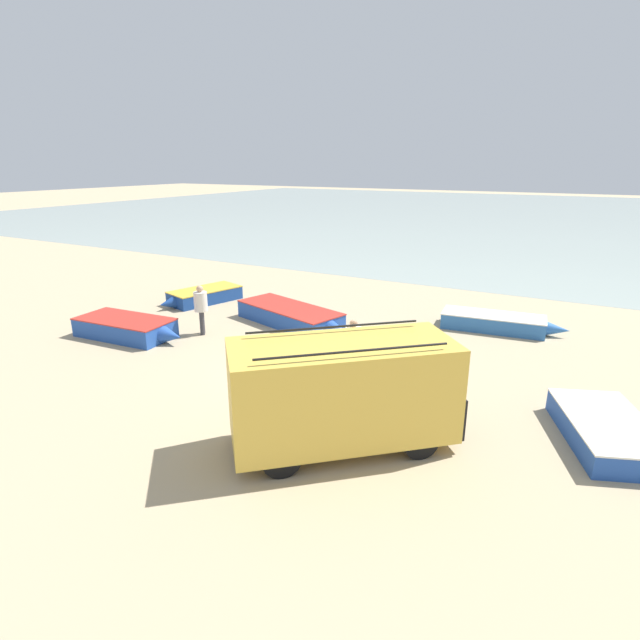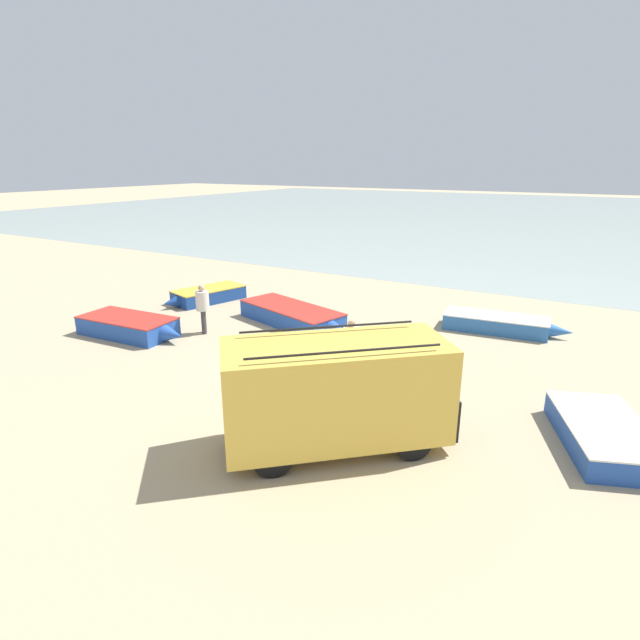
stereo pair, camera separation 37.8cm
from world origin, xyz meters
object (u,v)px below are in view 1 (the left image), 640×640
fishing_rowboat_2 (605,429)px  fishing_rowboat_3 (292,316)px  fisherman_1 (353,343)px  fishing_rowboat_0 (128,328)px  parked_van (344,391)px  fishing_rowboat_1 (497,322)px  fishing_rowboat_4 (203,296)px  fisherman_0 (201,305)px

fishing_rowboat_2 → fishing_rowboat_3: fishing_rowboat_3 is taller
fishing_rowboat_3 → fisherman_1: fisherman_1 is taller
fishing_rowboat_3 → fisherman_1: (4.10, -3.33, 0.71)m
fishing_rowboat_2 → fisherman_1: size_ratio=2.20×
fishing_rowboat_3 → fishing_rowboat_2: bearing=-3.4°
fishing_rowboat_0 → fishing_rowboat_3: 5.94m
parked_van → fishing_rowboat_2: parked_van is taller
fishing_rowboat_1 → fishing_rowboat_2: (3.51, -6.85, -0.01)m
fisherman_1 → fishing_rowboat_4: bearing=-62.7°
fishing_rowboat_3 → fishing_rowboat_4: bearing=-172.4°
fishing_rowboat_4 → fisherman_1: 10.17m
parked_van → fishing_rowboat_3: 8.74m
fishing_rowboat_0 → parked_van: bearing=-19.7°
fishing_rowboat_1 → fisherman_0: fisherman_0 is taller
parked_van → fishing_rowboat_3: parked_van is taller
parked_van → fishing_rowboat_1: size_ratio=1.08×
parked_van → fishing_rowboat_4: bearing=103.0°
fishing_rowboat_1 → fishing_rowboat_2: fishing_rowboat_1 is taller
fisherman_1 → fishing_rowboat_2: bearing=137.3°
parked_van → fisherman_0: bearing=109.7°
fishing_rowboat_1 → fishing_rowboat_0: bearing=-154.2°
parked_van → fisherman_1: 3.70m
fishing_rowboat_4 → fisherman_0: 4.46m
fisherman_0 → fishing_rowboat_1: bearing=-7.7°
parked_van → fishing_rowboat_0: parked_van is taller
fishing_rowboat_2 → fisherman_0: (-12.79, 1.28, 0.80)m
fishing_rowboat_2 → fisherman_1: 6.48m
fishing_rowboat_1 → fishing_rowboat_4: (-12.17, -2.27, 0.00)m
fishing_rowboat_2 → fisherman_1: bearing=64.8°
parked_van → fishing_rowboat_0: 10.26m
fishing_rowboat_1 → fishing_rowboat_2: bearing=-68.9°
fishing_rowboat_1 → fisherman_1: size_ratio=2.58×
fishing_rowboat_0 → fishing_rowboat_2: 14.90m
parked_van → fishing_rowboat_3: bearing=87.3°
fishing_rowboat_1 → fishing_rowboat_2: size_ratio=1.17×
fishing_rowboat_2 → fishing_rowboat_3: 11.17m
parked_van → fishing_rowboat_3: (-5.46, 6.76, -0.97)m
fishing_rowboat_1 → fishing_rowboat_3: (-7.00, -3.07, 0.04)m
parked_van → fishing_rowboat_3: size_ratio=0.90×
fishing_rowboat_4 → fisherman_0: size_ratio=2.14×
fishing_rowboat_4 → fishing_rowboat_2: bearing=90.1°
parked_van → fishing_rowboat_4: (-10.62, 7.56, -1.01)m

